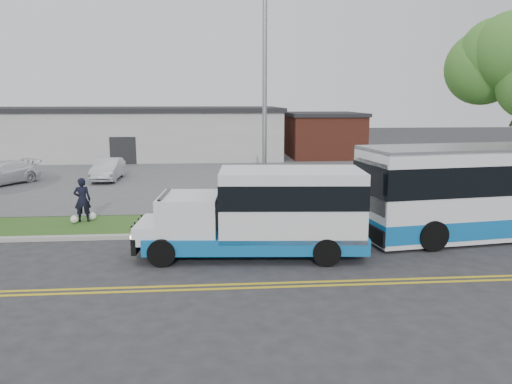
{
  "coord_description": "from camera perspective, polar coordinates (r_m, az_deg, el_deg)",
  "views": [
    {
      "loc": [
        0.99,
        -16.99,
        5.08
      ],
      "look_at": [
        2.55,
        1.5,
        1.6
      ],
      "focal_mm": 35.0,
      "sensor_mm": 36.0,
      "label": 1
    }
  ],
  "objects": [
    {
      "name": "ground",
      "position": [
        17.77,
        -7.86,
        -6.1
      ],
      "size": [
        140.0,
        140.0,
        0.0
      ],
      "primitive_type": "plane",
      "color": "#28282B",
      "rests_on": "ground"
    },
    {
      "name": "lane_line_north",
      "position": [
        14.13,
        -8.66,
        -10.57
      ],
      "size": [
        70.0,
        0.12,
        0.01
      ],
      "primitive_type": "cube",
      "color": "gold",
      "rests_on": "ground"
    },
    {
      "name": "lane_line_south",
      "position": [
        13.85,
        -8.74,
        -11.02
      ],
      "size": [
        70.0,
        0.12,
        0.01
      ],
      "primitive_type": "cube",
      "color": "gold",
      "rests_on": "ground"
    },
    {
      "name": "curb",
      "position": [
        18.8,
        -7.7,
        -4.92
      ],
      "size": [
        80.0,
        0.3,
        0.15
      ],
      "primitive_type": "cube",
      "color": "#9E9B93",
      "rests_on": "ground"
    },
    {
      "name": "verge",
      "position": [
        20.54,
        -7.45,
        -3.65
      ],
      "size": [
        80.0,
        3.3,
        0.1
      ],
      "primitive_type": "cube",
      "color": "#2C521B",
      "rests_on": "ground"
    },
    {
      "name": "parking_lot",
      "position": [
        34.38,
        -6.43,
        2.14
      ],
      "size": [
        80.0,
        25.0,
        0.1
      ],
      "primitive_type": "cube",
      "color": "#4C4C4F",
      "rests_on": "ground"
    },
    {
      "name": "commercial_building",
      "position": [
        44.64,
        -13.92,
        6.59
      ],
      "size": [
        25.4,
        10.4,
        4.35
      ],
      "color": "#9E9E99",
      "rests_on": "ground"
    },
    {
      "name": "brick_wing",
      "position": [
        44.14,
        7.67,
        6.48
      ],
      "size": [
        6.3,
        7.3,
        3.9
      ],
      "color": "brown",
      "rests_on": "ground"
    },
    {
      "name": "streetlight_near",
      "position": [
        19.82,
        1.01,
        11.06
      ],
      "size": [
        0.35,
        1.53,
        9.5
      ],
      "color": "gray",
      "rests_on": "verge"
    },
    {
      "name": "shuttle_bus",
      "position": [
        16.22,
        1.4,
        -2.07
      ],
      "size": [
        7.58,
        2.97,
        2.84
      ],
      "rotation": [
        0.0,
        0.0,
        -0.08
      ],
      "color": "#0E5C9F",
      "rests_on": "ground"
    },
    {
      "name": "pedestrian",
      "position": [
        21.58,
        -19.23,
        -0.85
      ],
      "size": [
        0.72,
        0.53,
        1.83
      ],
      "primitive_type": "imported",
      "rotation": [
        0.0,
        0.0,
        3.3
      ],
      "color": "black",
      "rests_on": "verge"
    },
    {
      "name": "parked_car_a",
      "position": [
        32.3,
        -16.57,
        2.52
      ],
      "size": [
        1.5,
        4.12,
        1.35
      ],
      "primitive_type": "imported",
      "rotation": [
        0.0,
        0.0,
        -0.02
      ],
      "color": "silver",
      "rests_on": "parking_lot"
    },
    {
      "name": "parked_car_b",
      "position": [
        32.85,
        -27.18,
        1.91
      ],
      "size": [
        4.09,
        4.93,
        1.35
      ],
      "primitive_type": "imported",
      "rotation": [
        0.0,
        0.0,
        -0.57
      ],
      "color": "white",
      "rests_on": "parking_lot"
    },
    {
      "name": "grocery_bag_left",
      "position": [
        21.57,
        -20.04,
        -2.95
      ],
      "size": [
        0.32,
        0.32,
        0.32
      ],
      "primitive_type": "sphere",
      "color": "white",
      "rests_on": "verge"
    },
    {
      "name": "grocery_bag_right",
      "position": [
        21.9,
        -18.19,
        -2.64
      ],
      "size": [
        0.32,
        0.32,
        0.32
      ],
      "primitive_type": "sphere",
      "color": "white",
      "rests_on": "verge"
    }
  ]
}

